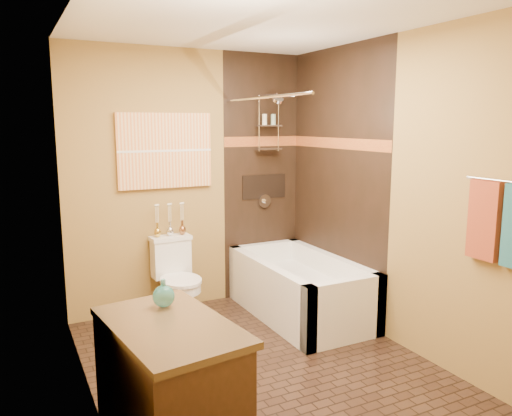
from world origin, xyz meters
TOP-DOWN VIEW (x-y plane):
  - floor at (0.00, 0.00)m, footprint 3.00×3.00m
  - wall_left at (-1.20, 0.00)m, footprint 0.02×3.00m
  - wall_right at (1.20, 0.00)m, footprint 0.02×3.00m
  - wall_back at (0.00, 1.50)m, footprint 2.40×0.02m
  - wall_front at (0.00, -1.50)m, footprint 2.40×0.02m
  - ceiling at (0.00, 0.00)m, footprint 3.00×3.00m
  - alcove_tile_back at (0.78, 1.49)m, footprint 0.85×0.01m
  - alcove_tile_right at (1.19, 0.75)m, footprint 0.01×1.50m
  - mosaic_band_back at (0.78, 1.48)m, footprint 0.85×0.01m
  - mosaic_band_right at (1.18, 0.75)m, footprint 0.01×1.50m
  - alcove_niche at (0.80, 1.48)m, footprint 0.50×0.01m
  - shower_fixtures at (0.80, 1.38)m, footprint 0.24×0.33m
  - curtain_rod at (0.40, 0.75)m, footprint 0.03×1.55m
  - towel_bar at (1.15, -1.05)m, footprint 0.02×0.55m
  - towel_rust at (1.16, -0.92)m, footprint 0.05×0.22m
  - sunset_painting at (-0.25, 1.48)m, footprint 0.90×0.04m
  - vanity_mirror at (-1.19, -0.74)m, footprint 0.01×1.00m
  - bathtub at (0.80, 0.75)m, footprint 0.80×1.50m
  - toilet at (-0.25, 1.22)m, footprint 0.39×0.57m
  - vanity at (-0.92, -0.74)m, footprint 0.66×0.96m
  - teal_bottle at (-0.87, -0.50)m, footprint 0.14×0.14m
  - bud_vases at (-0.25, 1.39)m, footprint 0.31×0.06m

SIDE VIEW (x-z plane):
  - floor at x=0.00m, z-range 0.00..0.00m
  - bathtub at x=0.80m, z-range -0.05..0.50m
  - toilet at x=-0.25m, z-range 0.00..0.75m
  - vanity at x=-0.92m, z-range 0.00..0.80m
  - teal_bottle at x=-0.87m, z-range 0.78..0.97m
  - bud_vases at x=-0.25m, z-range 0.76..1.07m
  - alcove_niche at x=0.80m, z-range 1.02..1.27m
  - towel_rust at x=1.16m, z-range 0.92..1.44m
  - wall_left at x=-1.20m, z-range 0.00..2.50m
  - wall_right at x=1.20m, z-range 0.00..2.50m
  - wall_back at x=0.00m, z-range 0.00..2.50m
  - wall_front at x=0.00m, z-range 0.00..2.50m
  - alcove_tile_back at x=0.78m, z-range 0.00..2.50m
  - alcove_tile_right at x=1.19m, z-range 0.00..2.50m
  - towel_bar at x=1.15m, z-range 1.44..1.46m
  - vanity_mirror at x=-1.19m, z-range 1.05..1.95m
  - sunset_painting at x=-0.25m, z-range 1.20..1.90m
  - mosaic_band_back at x=0.78m, z-range 1.57..1.67m
  - mosaic_band_right at x=1.18m, z-range 1.57..1.67m
  - shower_fixtures at x=0.80m, z-range 1.08..2.25m
  - curtain_rod at x=0.40m, z-range 2.01..2.03m
  - ceiling at x=0.00m, z-range 2.50..2.50m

